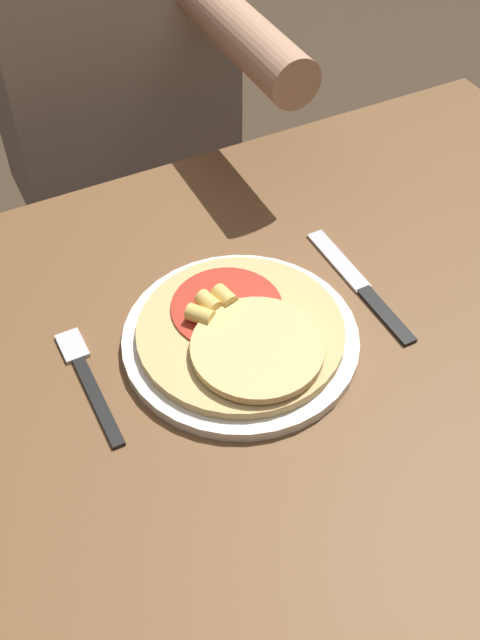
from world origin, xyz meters
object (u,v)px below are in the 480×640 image
Objects in this scene: plate at (240,339)px; knife at (362,287)px; dining_table at (255,423)px; fork at (87,377)px; pizza at (242,333)px; person_diner at (116,86)px.

plate reaches higher than knife.
dining_table is 0.12m from plate.
fork is 0.80× the size of knife.
fork is at bearing 158.12° from dining_table.
pizza is 1.08× the size of knife.
knife is (0.18, 0.02, -0.02)m from pizza.
pizza reaches higher than dining_table.
plate is at bearing -175.94° from knife.
plate is 0.62m from person_diner.
pizza is at bearing -96.99° from person_diner.
dining_table is 5.12× the size of pizza.
person_diner is (0.08, 0.66, 0.10)m from dining_table.
dining_table is at bearing -88.94° from plate.
pizza is (-0.00, 0.04, 0.13)m from dining_table.
dining_table is at bearing -21.88° from fork.
fork and knife have the same top height.
knife is (0.17, 0.01, -0.00)m from plate.
pizza reaches higher than plate.
fork is at bearing 168.54° from pizza.
person_diner is (0.08, 0.62, -0.03)m from pizza.
fork is at bearing -113.05° from person_diner.
dining_table is 0.22m from fork.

